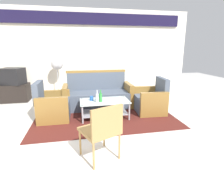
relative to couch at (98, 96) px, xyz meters
name	(u,v)px	position (x,y,z in m)	size (l,w,h in m)	color
ground_plane	(113,133)	(0.11, -1.56, -0.32)	(14.00, 14.00, 0.00)	silver
wall_back	(95,51)	(0.11, 1.49, 1.16)	(6.52, 0.19, 2.80)	silver
rug	(104,115)	(0.08, -0.66, -0.31)	(3.16, 2.10, 0.01)	#511E19
couch	(98,96)	(0.00, 0.00, 0.00)	(1.80, 0.74, 0.96)	#4C5666
armchair_left	(53,107)	(-1.09, -0.64, -0.03)	(0.71, 0.77, 0.85)	#4C5666
armchair_right	(151,101)	(1.25, -0.65, -0.03)	(0.74, 0.80, 0.85)	#4C5666
coffee_table	(105,106)	(0.07, -0.80, -0.04)	(1.10, 0.60, 0.40)	silver
bottle_clear	(97,98)	(-0.11, -0.90, 0.20)	(0.06, 0.06, 0.28)	silver
bottle_green	(101,97)	(-0.03, -0.85, 0.19)	(0.07, 0.07, 0.26)	#2D8C38
cup	(92,98)	(-0.22, -0.73, 0.14)	(0.08, 0.08, 0.10)	#2659A5
tv_stand	(15,93)	(-2.39, 0.99, -0.06)	(0.80, 0.50, 0.52)	black
television	(13,76)	(-2.39, 0.99, 0.44)	(0.70, 0.60, 0.48)	black
pedestal_fan	(57,67)	(-1.12, 1.04, 0.70)	(0.36, 0.36, 1.27)	#2D2D33
wicker_chair	(102,128)	(-0.20, -2.34, 0.18)	(0.63, 0.63, 0.84)	#AD844C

